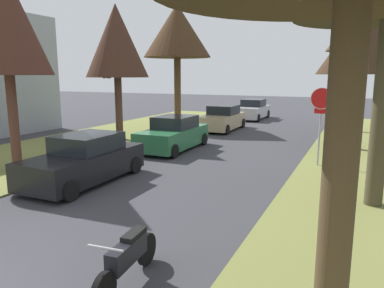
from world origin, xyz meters
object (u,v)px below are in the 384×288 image
(parked_sedan_black, at_px, (85,161))
(parked_sedan_silver, at_px, (253,110))
(street_tree_left_mid_a, at_px, (4,20))
(parked_sedan_green, at_px, (174,134))
(street_tree_right_far, at_px, (366,23))
(street_tree_left_mid_b, at_px, (116,42))
(stop_sign_far, at_px, (321,110))
(parked_sedan_tan, at_px, (223,119))
(street_tree_right_mid_b, at_px, (362,41))
(parked_motorcycle, at_px, (128,257))
(street_tree_left_far, at_px, (177,32))

(parked_sedan_black, distance_m, parked_sedan_silver, 19.72)
(street_tree_left_mid_a, height_order, parked_sedan_silver, street_tree_left_mid_a)
(street_tree_left_mid_a, height_order, parked_sedan_green, street_tree_left_mid_a)
(street_tree_right_far, xyz_separation_m, street_tree_left_mid_b, (-11.79, -8.21, -1.27))
(stop_sign_far, height_order, parked_sedan_tan, stop_sign_far)
(street_tree_right_mid_b, relative_size, parked_motorcycle, 3.15)
(parked_sedan_black, relative_size, parked_sedan_tan, 1.00)
(parked_sedan_green, bearing_deg, parked_sedan_silver, 89.66)
(street_tree_left_mid_b, relative_size, parked_sedan_tan, 1.60)
(parked_sedan_silver, bearing_deg, street_tree_left_mid_b, -107.93)
(parked_sedan_green, relative_size, parked_sedan_silver, 1.00)
(street_tree_left_mid_a, xyz_separation_m, parked_motorcycle, (7.96, -4.55, -4.85))
(street_tree_left_mid_b, distance_m, parked_sedan_black, 9.34)
(street_tree_left_far, height_order, parked_sedan_tan, street_tree_left_far)
(parked_sedan_tan, bearing_deg, street_tree_left_far, 174.35)
(street_tree_left_mid_b, xyz_separation_m, parked_sedan_black, (3.82, -7.25, -4.47))
(street_tree_left_mid_b, xyz_separation_m, street_tree_left_far, (0.51, 6.05, 1.11))
(street_tree_right_far, distance_m, parked_sedan_black, 18.32)
(parked_sedan_black, bearing_deg, parked_sedan_tan, 89.64)
(parked_sedan_green, bearing_deg, street_tree_right_mid_b, 23.78)
(street_tree_left_mid_a, relative_size, street_tree_left_mid_b, 1.02)
(stop_sign_far, distance_m, parked_sedan_green, 6.78)
(street_tree_left_mid_a, bearing_deg, street_tree_left_far, 90.33)
(street_tree_left_mid_b, bearing_deg, street_tree_left_mid_a, -85.33)
(street_tree_left_mid_b, relative_size, street_tree_left_far, 0.88)
(street_tree_left_mid_a, distance_m, street_tree_left_mid_b, 7.20)
(street_tree_left_mid_a, bearing_deg, parked_sedan_green, 60.55)
(stop_sign_far, relative_size, parked_sedan_green, 0.67)
(parked_sedan_silver, bearing_deg, parked_sedan_tan, -91.12)
(street_tree_right_far, xyz_separation_m, parked_motorcycle, (-3.25, -19.94, -5.99))
(street_tree_right_mid_b, relative_size, street_tree_right_far, 0.80)
(parked_motorcycle, bearing_deg, stop_sign_far, 78.61)
(street_tree_left_mid_a, xyz_separation_m, parked_sedan_tan, (3.32, 12.88, -4.61))
(parked_sedan_silver, bearing_deg, parked_sedan_green, -90.34)
(street_tree_left_mid_a, bearing_deg, parked_sedan_tan, 75.56)
(parked_sedan_green, distance_m, parked_sedan_silver, 13.68)
(street_tree_left_mid_b, relative_size, parked_motorcycle, 3.45)
(parked_sedan_tan, bearing_deg, stop_sign_far, -48.64)
(parked_sedan_tan, bearing_deg, parked_sedan_silver, 88.88)
(street_tree_right_mid_b, distance_m, parked_sedan_tan, 9.58)
(street_tree_left_mid_a, height_order, street_tree_left_far, street_tree_left_far)
(stop_sign_far, distance_m, street_tree_left_far, 13.40)
(street_tree_left_far, distance_m, parked_motorcycle, 20.35)
(street_tree_right_far, height_order, parked_motorcycle, street_tree_right_far)
(street_tree_right_mid_b, xyz_separation_m, street_tree_left_mid_b, (-11.74, -2.22, 0.22))
(street_tree_left_mid_b, bearing_deg, parked_motorcycle, -53.93)
(parked_sedan_black, xyz_separation_m, parked_sedan_tan, (0.08, 12.96, 0.00))
(street_tree_left_mid_b, relative_size, parked_sedan_silver, 1.60)
(parked_motorcycle, bearing_deg, parked_sedan_green, 113.58)
(street_tree_right_mid_b, relative_size, parked_sedan_green, 1.47)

